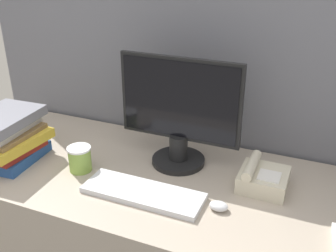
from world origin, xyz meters
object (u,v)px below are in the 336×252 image
object	(u,v)px
desk_telephone	(262,178)
coffee_cup	(80,159)
monitor	(179,116)
book_stack	(6,137)
keyboard	(143,193)
mouse	(219,206)

from	to	relation	value
desk_telephone	coffee_cup	bearing A→B (deg)	-166.77
monitor	book_stack	size ratio (longest dim) A/B	1.58
keyboard	desk_telephone	xyz separation A→B (m)	(0.37, 0.22, 0.03)
keyboard	mouse	bearing A→B (deg)	5.10
mouse	desk_telephone	distance (m)	0.22
mouse	desk_telephone	bearing A→B (deg)	61.46
keyboard	book_stack	xyz separation A→B (m)	(-0.61, 0.01, 0.09)
book_stack	desk_telephone	distance (m)	1.01
mouse	coffee_cup	world-z (taller)	coffee_cup
book_stack	desk_telephone	size ratio (longest dim) A/B	1.69
book_stack	desk_telephone	xyz separation A→B (m)	(0.98, 0.20, -0.06)
mouse	book_stack	xyz separation A→B (m)	(-0.88, -0.01, 0.09)
monitor	coffee_cup	bearing A→B (deg)	-148.20
mouse	book_stack	bearing A→B (deg)	-179.40
coffee_cup	book_stack	bearing A→B (deg)	-172.12
monitor	desk_telephone	world-z (taller)	monitor
keyboard	book_stack	distance (m)	0.62
book_stack	desk_telephone	bearing A→B (deg)	11.54
mouse	monitor	bearing A→B (deg)	134.87
coffee_cup	book_stack	distance (m)	0.32
mouse	desk_telephone	xyz separation A→B (m)	(0.10, 0.19, 0.02)
monitor	mouse	world-z (taller)	monitor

